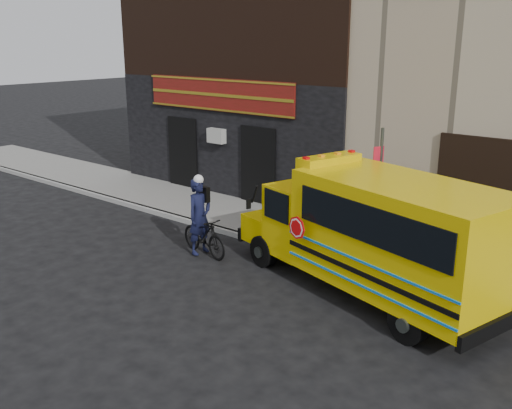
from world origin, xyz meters
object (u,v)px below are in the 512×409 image
object	(u,v)px
school_bus	(377,232)
bicycle	(204,236)
sign_pole	(378,193)
cyclist	(200,218)

from	to	relation	value
school_bus	bicycle	bearing A→B (deg)	-173.10
sign_pole	school_bus	bearing A→B (deg)	-62.48
bicycle	cyclist	distance (m)	0.48
school_bus	cyclist	xyz separation A→B (m)	(-4.77, -0.60, -0.50)
sign_pole	bicycle	size ratio (longest dim) A/B	1.96
cyclist	sign_pole	bearing A→B (deg)	-59.53
school_bus	sign_pole	size ratio (longest dim) A/B	2.07
sign_pole	bicycle	bearing A→B (deg)	-150.91
school_bus	bicycle	size ratio (longest dim) A/B	4.04
sign_pole	cyclist	distance (m)	4.60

